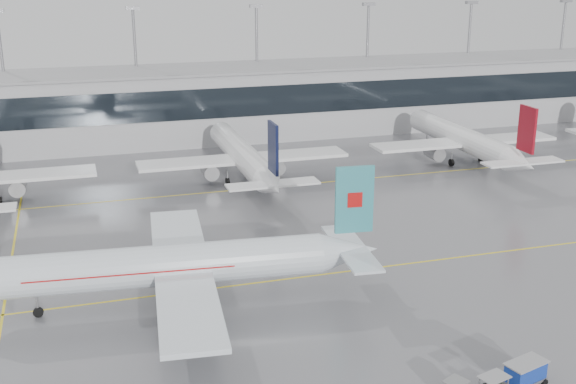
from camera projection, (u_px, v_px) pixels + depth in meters
name	position (u px, v px, depth m)	size (l,w,h in m)	color
ground	(323.00, 274.00, 71.93)	(320.00, 320.00, 0.00)	slate
taxi_line_main	(323.00, 274.00, 71.93)	(120.00, 0.25, 0.01)	yellow
taxi_line_north	(250.00, 189.00, 99.29)	(120.00, 0.25, 0.01)	yellow
taxi_line_cross	(12.00, 253.00, 77.29)	(0.25, 60.00, 0.01)	yellow
terminal	(205.00, 104.00, 126.66)	(180.00, 15.00, 12.00)	#A1A2A5
terminal_glass	(214.00, 104.00, 119.32)	(180.00, 0.20, 5.00)	black
terminal_roof	(204.00, 69.00, 124.79)	(182.00, 16.00, 0.40)	gray
light_masts	(198.00, 58.00, 129.92)	(156.40, 1.00, 22.60)	gray
air_canada_jet	(180.00, 265.00, 64.49)	(38.14, 31.06, 12.15)	silver
parked_jet_c	(243.00, 156.00, 101.53)	(29.64, 36.96, 11.72)	white
parked_jet_d	(464.00, 139.00, 111.23)	(29.64, 36.96, 11.72)	white
baggage_cart	(525.00, 372.00, 52.60)	(3.55, 2.57, 1.97)	gray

